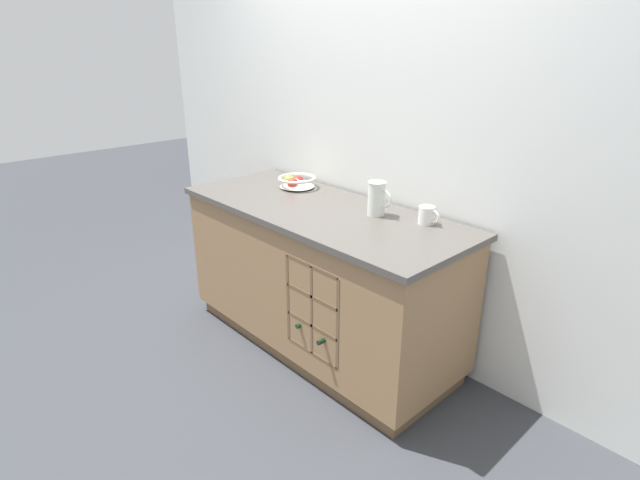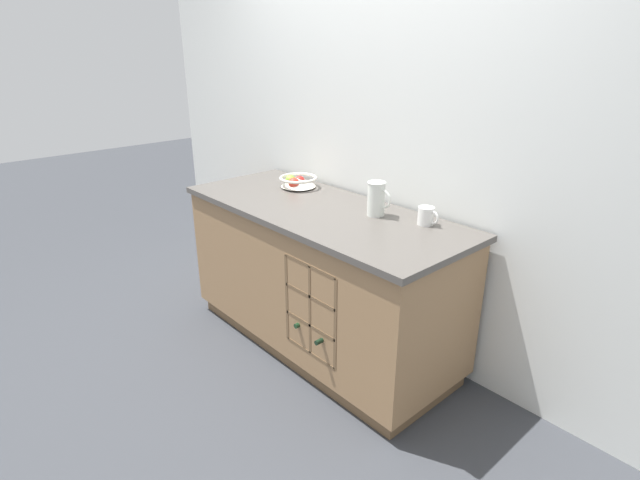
# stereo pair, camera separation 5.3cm
# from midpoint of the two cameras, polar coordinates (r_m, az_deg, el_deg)

# --- Properties ---
(ground_plane) EXTENTS (14.00, 14.00, 0.00)m
(ground_plane) POSITION_cam_midpoint_polar(r_m,az_deg,el_deg) (3.24, -0.47, -11.56)
(ground_plane) COLOR #383A3F
(back_wall) EXTENTS (4.40, 0.06, 2.55)m
(back_wall) POSITION_cam_midpoint_polar(r_m,az_deg,el_deg) (3.04, 5.31, 12.11)
(back_wall) COLOR silver
(back_wall) RESTS_ON ground_plane
(kitchen_island) EXTENTS (1.80, 0.75, 0.90)m
(kitchen_island) POSITION_cam_midpoint_polar(r_m,az_deg,el_deg) (3.01, -0.50, -4.35)
(kitchen_island) COLOR brown
(kitchen_island) RESTS_ON ground_plane
(fruit_bowl) EXTENTS (0.24, 0.24, 0.08)m
(fruit_bowl) POSITION_cam_midpoint_polar(r_m,az_deg,el_deg) (3.24, -3.20, 6.75)
(fruit_bowl) COLOR silver
(fruit_bowl) RESTS_ON kitchen_island
(white_pitcher) EXTENTS (0.15, 0.10, 0.19)m
(white_pitcher) POSITION_cam_midpoint_polar(r_m,az_deg,el_deg) (2.71, 5.98, 4.82)
(white_pitcher) COLOR silver
(white_pitcher) RESTS_ON kitchen_island
(ceramic_mug) EXTENTS (0.12, 0.08, 0.09)m
(ceramic_mug) POSITION_cam_midpoint_polar(r_m,az_deg,el_deg) (2.63, 11.57, 2.78)
(ceramic_mug) COLOR white
(ceramic_mug) RESTS_ON kitchen_island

